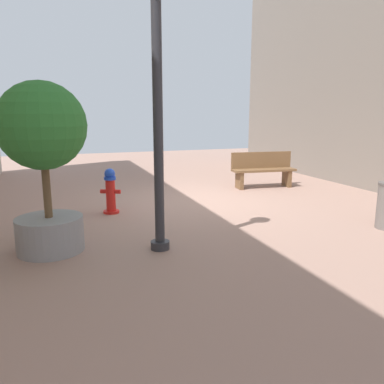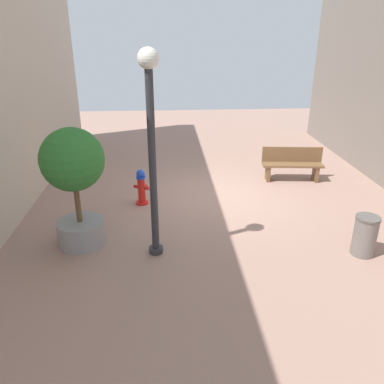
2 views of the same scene
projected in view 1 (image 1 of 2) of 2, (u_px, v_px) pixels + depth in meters
ground_plane at (195, 201)px, 8.72m from camera, size 23.40×23.40×0.00m
fire_hydrant at (111, 191)px, 7.64m from camera, size 0.41×0.39×0.91m
bench_near at (263, 169)px, 10.32m from camera, size 1.76×0.62×0.95m
planter_tree at (44, 149)px, 5.31m from camera, size 1.22×1.22×2.42m
street_lamp at (157, 83)px, 5.19m from camera, size 0.36×0.36×3.83m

